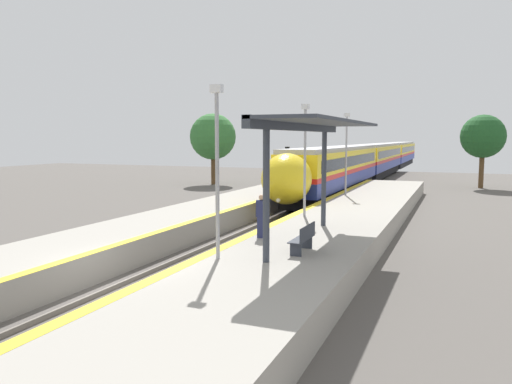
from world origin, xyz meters
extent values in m
plane|color=#56514C|center=(0.00, 0.00, 0.00)|extent=(120.00, 120.00, 0.00)
cube|color=slate|center=(-0.72, 0.00, 0.07)|extent=(0.08, 90.00, 0.15)
cube|color=slate|center=(0.72, 0.00, 0.07)|extent=(0.08, 90.00, 0.15)
cube|color=black|center=(0.00, 26.63, 0.64)|extent=(2.52, 19.74, 0.83)
cube|color=navy|center=(0.00, 26.63, 1.51)|extent=(2.87, 21.46, 0.92)
cube|color=red|center=(0.00, 26.63, 2.13)|extent=(2.88, 21.46, 0.32)
cube|color=yellow|center=(0.00, 26.63, 2.98)|extent=(2.87, 21.46, 1.39)
cube|color=black|center=(0.00, 26.63, 2.91)|extent=(2.90, 19.74, 0.77)
cube|color=#9E9EA3|center=(0.00, 26.63, 3.83)|extent=(2.58, 21.46, 0.30)
cylinder|color=black|center=(-0.72, 18.87, 0.44)|extent=(0.12, 0.89, 0.89)
cylinder|color=black|center=(0.72, 18.87, 0.44)|extent=(0.12, 0.89, 0.89)
cylinder|color=black|center=(-0.72, 21.07, 0.44)|extent=(0.12, 0.89, 0.89)
cylinder|color=black|center=(0.72, 21.07, 0.44)|extent=(0.12, 0.89, 0.89)
cylinder|color=black|center=(-0.72, 32.18, 0.44)|extent=(0.12, 0.89, 0.89)
cylinder|color=black|center=(0.72, 32.18, 0.44)|extent=(0.12, 0.89, 0.89)
cylinder|color=black|center=(-0.72, 34.38, 0.44)|extent=(0.12, 0.89, 0.89)
cylinder|color=black|center=(0.72, 34.38, 0.44)|extent=(0.12, 0.89, 0.89)
ellipsoid|color=yellow|center=(0.00, 14.64, 2.37)|extent=(2.75, 3.78, 2.89)
ellipsoid|color=black|center=(0.00, 14.16, 2.84)|extent=(2.01, 2.21, 1.47)
sphere|color=#F9F4CC|center=(0.00, 13.22, 1.30)|extent=(0.24, 0.24, 0.24)
cube|color=black|center=(0.00, 48.88, 0.64)|extent=(2.52, 19.74, 0.83)
cube|color=navy|center=(0.00, 48.88, 1.51)|extent=(2.87, 21.46, 0.92)
cube|color=red|center=(0.00, 48.88, 2.13)|extent=(2.88, 21.46, 0.32)
cube|color=yellow|center=(0.00, 48.88, 2.98)|extent=(2.87, 21.46, 1.39)
cube|color=black|center=(0.00, 48.88, 2.91)|extent=(2.90, 19.74, 0.77)
cube|color=#9E9EA3|center=(0.00, 48.88, 3.83)|extent=(2.58, 21.46, 0.30)
cylinder|color=black|center=(-0.72, 41.13, 0.44)|extent=(0.12, 0.89, 0.89)
cylinder|color=black|center=(0.72, 41.13, 0.44)|extent=(0.12, 0.89, 0.89)
cylinder|color=black|center=(-0.72, 43.33, 0.44)|extent=(0.12, 0.89, 0.89)
cylinder|color=black|center=(0.72, 43.33, 0.44)|extent=(0.12, 0.89, 0.89)
cylinder|color=black|center=(-0.72, 54.44, 0.44)|extent=(0.12, 0.89, 0.89)
cylinder|color=black|center=(0.72, 54.44, 0.44)|extent=(0.12, 0.89, 0.89)
cylinder|color=black|center=(-0.72, 56.64, 0.44)|extent=(0.12, 0.89, 0.89)
cylinder|color=black|center=(0.72, 56.64, 0.44)|extent=(0.12, 0.89, 0.89)
cube|color=black|center=(0.00, 71.14, 0.64)|extent=(2.52, 19.74, 0.83)
cube|color=navy|center=(0.00, 71.14, 1.51)|extent=(2.87, 21.46, 0.92)
cube|color=red|center=(0.00, 71.14, 2.13)|extent=(2.88, 21.46, 0.32)
cube|color=yellow|center=(0.00, 71.14, 2.98)|extent=(2.87, 21.46, 1.39)
cube|color=black|center=(0.00, 71.14, 2.91)|extent=(2.90, 19.74, 0.77)
cube|color=#9E9EA3|center=(0.00, 71.14, 3.83)|extent=(2.58, 21.46, 0.30)
cylinder|color=black|center=(-0.72, 63.39, 0.44)|extent=(0.12, 0.89, 0.89)
cylinder|color=black|center=(0.72, 63.39, 0.44)|extent=(0.12, 0.89, 0.89)
cylinder|color=black|center=(-0.72, 65.59, 0.44)|extent=(0.12, 0.89, 0.89)
cylinder|color=black|center=(0.72, 65.59, 0.44)|extent=(0.12, 0.89, 0.89)
cylinder|color=black|center=(-0.72, 76.69, 0.44)|extent=(0.12, 0.89, 0.89)
cylinder|color=black|center=(0.72, 76.69, 0.44)|extent=(0.12, 0.89, 0.89)
cylinder|color=black|center=(-0.72, 78.89, 0.44)|extent=(0.12, 0.89, 0.89)
cylinder|color=black|center=(0.72, 78.89, 0.44)|extent=(0.12, 0.89, 0.89)
cube|color=#9E998E|center=(3.94, 0.00, 0.51)|extent=(4.71, 64.00, 1.02)
cube|color=yellow|center=(1.78, 0.00, 1.02)|extent=(0.40, 64.00, 0.01)
cube|color=#9E998E|center=(-3.48, 0.00, 0.51)|extent=(3.80, 64.00, 1.02)
cube|color=yellow|center=(-1.78, 0.00, 1.02)|extent=(0.40, 64.00, 0.01)
cube|color=#2D333D|center=(4.43, 2.45, 1.23)|extent=(0.36, 0.06, 0.42)
cube|color=#2D333D|center=(4.43, 3.65, 1.23)|extent=(0.36, 0.06, 0.42)
cube|color=#2D333D|center=(4.43, 3.05, 1.45)|extent=(0.44, 1.60, 0.03)
cube|color=#2D333D|center=(4.63, 3.05, 1.69)|extent=(0.04, 1.60, 0.44)
cube|color=navy|center=(2.39, 4.73, 1.41)|extent=(0.28, 0.20, 0.77)
cube|color=navy|center=(2.39, 4.73, 2.10)|extent=(0.36, 0.22, 0.61)
sphere|color=tan|center=(2.39, 4.73, 2.51)|extent=(0.21, 0.21, 0.21)
cylinder|color=#59595E|center=(-2.32, 21.56, 1.67)|extent=(0.14, 0.14, 3.35)
cube|color=black|center=(-2.32, 21.56, 3.70)|extent=(0.28, 0.20, 0.70)
sphere|color=black|center=(-2.32, 21.45, 3.87)|extent=(0.14, 0.14, 0.14)
sphere|color=red|center=(-2.32, 21.45, 3.53)|extent=(0.14, 0.14, 0.14)
cylinder|color=#9E9EA3|center=(2.34, 1.26, 3.50)|extent=(0.12, 0.12, 4.95)
cube|color=silver|center=(2.34, 1.26, 6.09)|extent=(0.36, 0.20, 0.24)
cylinder|color=#9E9EA3|center=(2.34, 10.33, 3.50)|extent=(0.12, 0.12, 4.95)
cube|color=silver|center=(2.34, 10.33, 6.09)|extent=(0.36, 0.20, 0.24)
cylinder|color=#9E9EA3|center=(2.34, 19.40, 3.50)|extent=(0.12, 0.12, 4.95)
cube|color=silver|center=(2.34, 19.40, 6.09)|extent=(0.36, 0.20, 0.24)
cylinder|color=#333842|center=(3.83, 1.44, 3.00)|extent=(0.20, 0.20, 3.96)
cylinder|color=#333842|center=(3.83, 8.09, 3.00)|extent=(0.20, 0.20, 3.96)
cube|color=#333842|center=(3.83, 4.76, 5.08)|extent=(0.24, 9.65, 0.36)
cube|color=#333842|center=(4.73, 4.76, 5.20)|extent=(2.00, 9.65, 0.10)
cylinder|color=brown|center=(-13.94, 32.76, 1.48)|extent=(0.44, 0.44, 2.95)
sphere|color=#337033|center=(-13.94, 32.76, 4.79)|extent=(4.60, 4.60, 4.60)
cylinder|color=brown|center=(10.92, 38.78, 1.61)|extent=(0.44, 0.44, 3.21)
sphere|color=#1E5123|center=(10.92, 38.78, 4.81)|extent=(4.00, 4.00, 4.00)
camera|label=1|loc=(9.00, -12.00, 4.66)|focal=35.00mm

